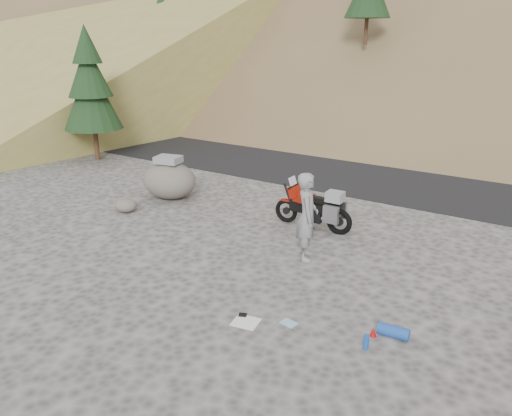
{
  "coord_description": "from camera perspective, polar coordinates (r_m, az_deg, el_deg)",
  "views": [
    {
      "loc": [
        4.71,
        -8.08,
        4.74
      ],
      "look_at": [
        -1.1,
        0.77,
        1.0
      ],
      "focal_mm": 35.0,
      "sensor_mm": 36.0,
      "label": 1
    }
  ],
  "objects": [
    {
      "name": "road",
      "position": [
        18.34,
        17.28,
        3.6
      ],
      "size": [
        120.0,
        7.0,
        0.05
      ],
      "primitive_type": "cube",
      "color": "black",
      "rests_on": "ground"
    },
    {
      "name": "motorcycle",
      "position": [
        12.65,
        6.88,
        -0.04
      ],
      "size": [
        2.16,
        0.62,
        1.29
      ],
      "rotation": [
        0.0,
        0.0,
        0.01
      ],
      "color": "black",
      "rests_on": "ground"
    },
    {
      "name": "gear_white_cloth",
      "position": [
        8.85,
        -1.16,
        -12.89
      ],
      "size": [
        0.51,
        0.47,
        0.01
      ],
      "primitive_type": "cube",
      "rotation": [
        0.0,
        0.0,
        0.17
      ],
      "color": "white",
      "rests_on": "ground"
    },
    {
      "name": "small_rock",
      "position": [
        14.34,
        -14.65,
        0.32
      ],
      "size": [
        0.73,
        0.68,
        0.38
      ],
      "rotation": [
        0.0,
        0.0,
        -0.18
      ],
      "color": "#5E5850",
      "rests_on": "ground"
    },
    {
      "name": "boulder",
      "position": [
        15.18,
        -9.86,
        3.17
      ],
      "size": [
        1.69,
        1.44,
        1.27
      ],
      "rotation": [
        0.0,
        0.0,
        0.01
      ],
      "color": "#5E5850",
      "rests_on": "ground"
    },
    {
      "name": "gear_glove_a",
      "position": [
        9.01,
        -1.54,
        -12.15
      ],
      "size": [
        0.17,
        0.15,
        0.04
      ],
      "primitive_type": "cube",
      "rotation": [
        0.0,
        0.0,
        0.4
      ],
      "color": "black",
      "rests_on": "ground"
    },
    {
      "name": "gear_blue_mat",
      "position": [
        8.73,
        15.43,
        -13.45
      ],
      "size": [
        0.52,
        0.25,
        0.2
      ],
      "primitive_type": "cylinder",
      "rotation": [
        0.0,
        1.57,
        0.09
      ],
      "color": "#1B48A7",
      "rests_on": "ground"
    },
    {
      "name": "man",
      "position": [
        11.21,
        5.69,
        -5.67
      ],
      "size": [
        0.75,
        0.85,
        1.96
      ],
      "primitive_type": "imported",
      "rotation": [
        0.0,
        0.0,
        2.06
      ],
      "color": "gray",
      "rests_on": "ground"
    },
    {
      "name": "gear_funnel",
      "position": [
        8.68,
        13.25,
        -13.63
      ],
      "size": [
        0.15,
        0.15,
        0.15
      ],
      "primitive_type": "cone",
      "rotation": [
        0.0,
        0.0,
        0.27
      ],
      "color": "#AC0B0B",
      "rests_on": "ground"
    },
    {
      "name": "gear_bottle",
      "position": [
        8.33,
        12.47,
        -14.74
      ],
      "size": [
        0.11,
        0.11,
        0.25
      ],
      "primitive_type": "cylinder",
      "rotation": [
        0.0,
        0.0,
        -0.24
      ],
      "color": "#1B48A7",
      "rests_on": "ground"
    },
    {
      "name": "conifer_verge",
      "position": [
        20.21,
        -18.45,
        13.26
      ],
      "size": [
        2.2,
        2.2,
        5.04
      ],
      "color": "#3A2115",
      "rests_on": "ground"
    },
    {
      "name": "ground",
      "position": [
        10.49,
        2.74,
        -7.44
      ],
      "size": [
        140.0,
        140.0,
        0.0
      ],
      "primitive_type": "plane",
      "color": "#44423F",
      "rests_on": "ground"
    },
    {
      "name": "gear_blue_cloth",
      "position": [
        8.84,
        3.76,
        -12.99
      ],
      "size": [
        0.3,
        0.24,
        0.01
      ],
      "primitive_type": "cube",
      "rotation": [
        0.0,
        0.0,
        -0.15
      ],
      "color": "#88B1D2",
      "rests_on": "ground"
    }
  ]
}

